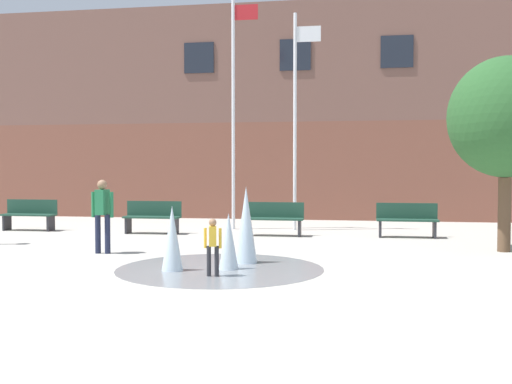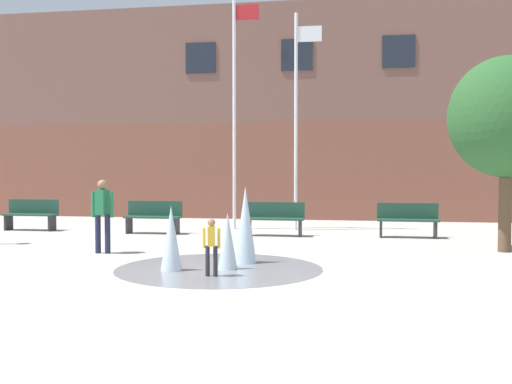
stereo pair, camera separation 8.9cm
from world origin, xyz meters
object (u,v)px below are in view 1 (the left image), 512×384
(park_bench_far_left, at_px, (30,214))
(adult_near_bench, at_px, (102,210))
(street_tree_near_building, at_px, (506,118))
(child_in_fountain, at_px, (213,243))
(park_bench_left_of_flagpoles, at_px, (153,217))
(flagpole_left, at_px, (234,103))
(park_bench_under_right_flagpole, at_px, (407,219))
(park_bench_center, at_px, (274,218))
(flagpole_right, at_px, (296,114))

(park_bench_far_left, distance_m, adult_near_bench, 5.89)
(street_tree_near_building, bearing_deg, child_in_fountain, -144.42)
(child_in_fountain, relative_size, street_tree_near_building, 0.23)
(park_bench_left_of_flagpoles, distance_m, flagpole_left, 4.19)
(park_bench_under_right_flagpole, height_order, street_tree_near_building, street_tree_near_building)
(park_bench_left_of_flagpoles, relative_size, park_bench_under_right_flagpole, 1.00)
(park_bench_center, relative_size, adult_near_bench, 1.01)
(park_bench_far_left, height_order, child_in_fountain, child_in_fountain)
(flagpole_left, bearing_deg, street_tree_near_building, -29.10)
(park_bench_under_right_flagpole, relative_size, flagpole_right, 0.25)
(street_tree_near_building, bearing_deg, flagpole_right, 142.60)
(park_bench_far_left, distance_m, park_bench_under_right_flagpole, 10.86)
(adult_near_bench, height_order, flagpole_right, flagpole_right)
(park_bench_center, bearing_deg, park_bench_left_of_flagpoles, -179.82)
(park_bench_far_left, bearing_deg, park_bench_under_right_flagpole, -0.01)
(park_bench_under_right_flagpole, height_order, flagpole_right, flagpole_right)
(child_in_fountain, distance_m, street_tree_near_building, 7.30)
(flagpole_left, relative_size, flagpole_right, 1.11)
(park_bench_left_of_flagpoles, height_order, flagpole_left, flagpole_left)
(park_bench_center, xyz_separation_m, park_bench_under_right_flagpole, (3.53, 0.20, 0.00))
(park_bench_left_of_flagpoles, height_order, flagpole_right, flagpole_right)
(child_in_fountain, relative_size, flagpole_right, 0.15)
(flagpole_right, height_order, street_tree_near_building, flagpole_right)
(child_in_fountain, bearing_deg, adult_near_bench, 39.50)
(flagpole_left, height_order, flagpole_right, flagpole_left)
(adult_near_bench, relative_size, street_tree_near_building, 0.37)
(park_bench_left_of_flagpoles, bearing_deg, flagpole_left, 38.06)
(park_bench_left_of_flagpoles, xyz_separation_m, flagpole_right, (3.89, 1.59, 2.95))
(park_bench_left_of_flagpoles, bearing_deg, adult_near_bench, -86.22)
(adult_near_bench, relative_size, flagpole_right, 0.25)
(park_bench_center, height_order, flagpole_right, flagpole_right)
(adult_near_bench, bearing_deg, flagpole_right, -31.97)
(park_bench_left_of_flagpoles, distance_m, park_bench_center, 3.45)
(flagpole_right, distance_m, street_tree_near_building, 6.29)
(park_bench_far_left, relative_size, flagpole_left, 0.23)
(park_bench_under_right_flagpole, distance_m, flagpole_left, 6.12)
(park_bench_center, xyz_separation_m, street_tree_near_building, (5.42, -2.23, 2.46))
(flagpole_left, relative_size, street_tree_near_building, 1.66)
(adult_near_bench, height_order, street_tree_near_building, street_tree_near_building)
(park_bench_center, distance_m, flagpole_left, 3.93)
(child_in_fountain, bearing_deg, park_bench_left_of_flagpoles, 14.44)
(park_bench_far_left, bearing_deg, flagpole_right, 10.01)
(flagpole_right, xyz_separation_m, street_tree_near_building, (4.98, -3.81, -0.48))
(park_bench_center, bearing_deg, flagpole_right, 74.56)
(park_bench_center, bearing_deg, child_in_fountain, -91.82)
(park_bench_left_of_flagpoles, distance_m, flagpole_right, 5.13)
(park_bench_far_left, bearing_deg, street_tree_near_building, -10.83)
(park_bench_under_right_flagpole, bearing_deg, street_tree_near_building, -52.30)
(park_bench_under_right_flagpole, height_order, flagpole_left, flagpole_left)
(child_in_fountain, xyz_separation_m, flagpole_right, (0.63, 7.83, 2.85))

